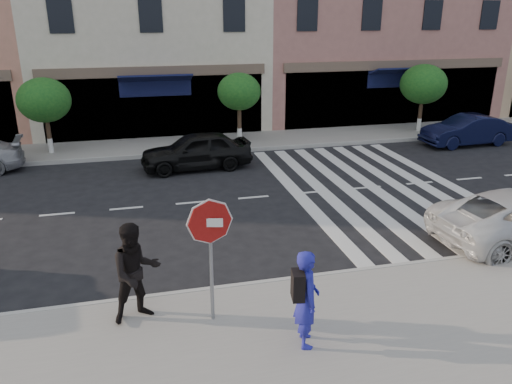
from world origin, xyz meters
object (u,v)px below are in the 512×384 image
car_far_right (467,130)px  photographer (307,298)px  walker (136,272)px  car_far_mid (196,151)px  stop_sign (210,234)px

car_far_right → photographer: bearing=-47.0°
walker → car_far_right: 18.00m
photographer → car_far_right: size_ratio=0.44×
photographer → car_far_mid: (-0.44, 11.32, -0.34)m
photographer → car_far_right: (11.77, 12.00, -0.37)m
walker → stop_sign: bearing=-32.5°
stop_sign → photographer: 2.04m
photographer → car_far_mid: size_ratio=0.43×
walker → car_far_mid: 10.13m
photographer → walker: walker is taller
car_far_right → walker: bearing=-56.8°
photographer → car_far_right: 16.82m
stop_sign → car_far_mid: bearing=98.4°
walker → photographer: bearing=-44.3°
photographer → car_far_mid: bearing=11.8°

